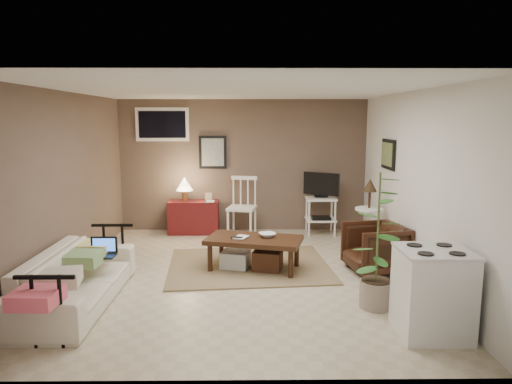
{
  "coord_description": "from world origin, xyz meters",
  "views": [
    {
      "loc": [
        0.14,
        -5.83,
        2.04
      ],
      "look_at": [
        0.21,
        0.35,
        1.05
      ],
      "focal_mm": 32.0,
      "sensor_mm": 36.0,
      "label": 1
    }
  ],
  "objects_px": {
    "side_table": "(369,207)",
    "stove": "(433,292)",
    "sofa": "(76,269)",
    "coffee_table": "(253,251)",
    "potted_plant": "(378,236)",
    "spindle_chair": "(242,208)",
    "red_console": "(193,214)",
    "armchair": "(375,246)",
    "tv_stand": "(321,202)"
  },
  "relations": [
    {
      "from": "side_table",
      "to": "stove",
      "type": "distance_m",
      "value": 2.79
    },
    {
      "from": "sofa",
      "to": "stove",
      "type": "xyz_separation_m",
      "value": [
        3.67,
        -0.77,
        0.02
      ]
    },
    {
      "from": "coffee_table",
      "to": "potted_plant",
      "type": "distance_m",
      "value": 1.92
    },
    {
      "from": "spindle_chair",
      "to": "red_console",
      "type": "bearing_deg",
      "value": 171.04
    },
    {
      "from": "side_table",
      "to": "armchair",
      "type": "distance_m",
      "value": 1.04
    },
    {
      "from": "red_console",
      "to": "stove",
      "type": "bearing_deg",
      "value": -55.07
    },
    {
      "from": "tv_stand",
      "to": "potted_plant",
      "type": "height_order",
      "value": "potted_plant"
    },
    {
      "from": "side_table",
      "to": "potted_plant",
      "type": "xyz_separation_m",
      "value": [
        -0.46,
        -2.14,
        0.1
      ]
    },
    {
      "from": "coffee_table",
      "to": "spindle_chair",
      "type": "bearing_deg",
      "value": 95.69
    },
    {
      "from": "side_table",
      "to": "coffee_table",
      "type": "bearing_deg",
      "value": -154.16
    },
    {
      "from": "tv_stand",
      "to": "armchair",
      "type": "relative_size",
      "value": 1.53
    },
    {
      "from": "coffee_table",
      "to": "sofa",
      "type": "bearing_deg",
      "value": -150.04
    },
    {
      "from": "coffee_table",
      "to": "stove",
      "type": "xyz_separation_m",
      "value": [
        1.69,
        -1.91,
        0.15
      ]
    },
    {
      "from": "side_table",
      "to": "potted_plant",
      "type": "relative_size",
      "value": 0.75
    },
    {
      "from": "coffee_table",
      "to": "sofa",
      "type": "distance_m",
      "value": 2.28
    },
    {
      "from": "tv_stand",
      "to": "side_table",
      "type": "height_order",
      "value": "side_table"
    },
    {
      "from": "sofa",
      "to": "stove",
      "type": "bearing_deg",
      "value": -101.83
    },
    {
      "from": "side_table",
      "to": "stove",
      "type": "height_order",
      "value": "side_table"
    },
    {
      "from": "stove",
      "to": "potted_plant",
      "type": "bearing_deg",
      "value": 119.9
    },
    {
      "from": "armchair",
      "to": "sofa",
      "type": "bearing_deg",
      "value": -85.68
    },
    {
      "from": "coffee_table",
      "to": "tv_stand",
      "type": "xyz_separation_m",
      "value": [
        1.21,
        1.96,
        0.32
      ]
    },
    {
      "from": "coffee_table",
      "to": "armchair",
      "type": "height_order",
      "value": "armchair"
    },
    {
      "from": "coffee_table",
      "to": "side_table",
      "type": "distance_m",
      "value": 2.04
    },
    {
      "from": "stove",
      "to": "spindle_chair",
      "type": "bearing_deg",
      "value": 116.19
    },
    {
      "from": "coffee_table",
      "to": "side_table",
      "type": "height_order",
      "value": "side_table"
    },
    {
      "from": "potted_plant",
      "to": "red_console",
      "type": "bearing_deg",
      "value": 125.83
    },
    {
      "from": "sofa",
      "to": "stove",
      "type": "distance_m",
      "value": 3.75
    },
    {
      "from": "sofa",
      "to": "armchair",
      "type": "relative_size",
      "value": 2.8
    },
    {
      "from": "stove",
      "to": "sofa",
      "type": "bearing_deg",
      "value": 168.17
    },
    {
      "from": "coffee_table",
      "to": "side_table",
      "type": "bearing_deg",
      "value": 25.84
    },
    {
      "from": "spindle_chair",
      "to": "potted_plant",
      "type": "height_order",
      "value": "potted_plant"
    },
    {
      "from": "tv_stand",
      "to": "red_console",
      "type": "bearing_deg",
      "value": 177.58
    },
    {
      "from": "sofa",
      "to": "spindle_chair",
      "type": "bearing_deg",
      "value": -30.24
    },
    {
      "from": "side_table",
      "to": "stove",
      "type": "relative_size",
      "value": 1.35
    },
    {
      "from": "red_console",
      "to": "side_table",
      "type": "xyz_separation_m",
      "value": [
        2.87,
        -1.19,
        0.35
      ]
    },
    {
      "from": "tv_stand",
      "to": "armchair",
      "type": "height_order",
      "value": "tv_stand"
    },
    {
      "from": "armchair",
      "to": "stove",
      "type": "bearing_deg",
      "value": -9.94
    },
    {
      "from": "stove",
      "to": "tv_stand",
      "type": "bearing_deg",
      "value": 97.03
    },
    {
      "from": "tv_stand",
      "to": "side_table",
      "type": "bearing_deg",
      "value": -62.3
    },
    {
      "from": "side_table",
      "to": "tv_stand",
      "type": "bearing_deg",
      "value": 117.7
    },
    {
      "from": "side_table",
      "to": "armchair",
      "type": "height_order",
      "value": "side_table"
    },
    {
      "from": "spindle_chair",
      "to": "stove",
      "type": "distance_m",
      "value": 4.27
    },
    {
      "from": "spindle_chair",
      "to": "stove",
      "type": "height_order",
      "value": "spindle_chair"
    },
    {
      "from": "red_console",
      "to": "tv_stand",
      "type": "distance_m",
      "value": 2.31
    },
    {
      "from": "coffee_table",
      "to": "tv_stand",
      "type": "height_order",
      "value": "tv_stand"
    },
    {
      "from": "sofa",
      "to": "spindle_chair",
      "type": "xyz_separation_m",
      "value": [
        1.78,
        3.06,
        0.09
      ]
    },
    {
      "from": "tv_stand",
      "to": "sofa",
      "type": "bearing_deg",
      "value": -135.79
    },
    {
      "from": "coffee_table",
      "to": "potted_plant",
      "type": "bearing_deg",
      "value": -43.84
    },
    {
      "from": "sofa",
      "to": "red_console",
      "type": "distance_m",
      "value": 3.32
    },
    {
      "from": "coffee_table",
      "to": "sofa",
      "type": "xyz_separation_m",
      "value": [
        -1.98,
        -1.14,
        0.13
      ]
    }
  ]
}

